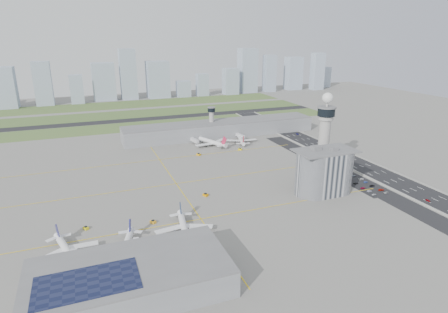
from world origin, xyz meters
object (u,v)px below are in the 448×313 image
object	(u,v)px
control_tower	(325,131)
car_lot_8	(372,186)
tug_0	(86,228)
car_lot_6	(386,192)
airplane_near_a	(67,247)
car_hw_4	(265,124)
car_lot_9	(366,182)
jet_bridge_near_1	(136,257)
jet_bridge_far_0	(192,140)
car_hw_2	(297,134)
car_lot_10	(361,179)
car_lot_11	(353,176)
car_lot_2	(363,188)
car_hw_0	(428,200)
tug_4	(199,154)
car_lot_3	(356,183)
secondary_tower	(212,119)
airplane_near_b	(125,244)
jet_bridge_far_1	(237,136)
jet_bridge_near_2	(195,245)
airplane_far_b	(241,137)
car_lot_1	(369,191)
car_lot_7	(381,190)
admin_building	(324,172)
airplane_far_a	(211,139)
tug_3	(206,195)
tug_2	(153,222)
airplane_near_c	(184,224)
car_lot_4	(346,179)
car_lot_0	(374,194)
car_lot_5	(343,177)
tug_5	(240,149)

from	to	relation	value
control_tower	car_lot_8	distance (m)	52.66
tug_0	car_lot_6	bearing A→B (deg)	144.51
airplane_near_a	car_hw_4	size ratio (longest dim) A/B	9.80
car_lot_9	jet_bridge_near_1	bearing A→B (deg)	95.40
jet_bridge_far_0	car_hw_2	bearing A→B (deg)	75.32
car_lot_10	car_lot_11	distance (m)	7.43
car_lot_2	car_hw_0	bearing A→B (deg)	-150.29
control_tower	car_hw_4	xyz separation A→B (m)	(36.66, 169.71, -34.40)
tug_4	car_lot_2	distance (m)	145.50
car_lot_3	car_lot_6	distance (m)	22.95
secondary_tower	airplane_near_b	bearing A→B (deg)	-120.06
jet_bridge_far_1	car_lot_9	xyz separation A→B (m)	(40.51, -151.14, -2.27)
control_tower	jet_bridge_near_2	size ratio (longest dim) A/B	4.61
car_hw_2	airplane_far_b	bearing A→B (deg)	-168.41
car_lot_1	car_lot_7	distance (m)	9.46
admin_building	airplane_far_a	distance (m)	143.60
car_lot_1	car_lot_11	bearing A→B (deg)	-16.98
jet_bridge_near_2	tug_3	distance (m)	67.47
jet_bridge_near_2	tug_2	world-z (taller)	jet_bridge_near_2
airplane_near_c	car_hw_0	world-z (taller)	airplane_near_c
jet_bridge_far_1	car_lot_4	distance (m)	144.78
car_hw_2	car_lot_10	bearing A→B (deg)	-94.63
jet_bridge_far_1	car_hw_0	distance (m)	200.31
secondary_tower	airplane_far_a	bearing A→B (deg)	-110.87
tug_4	car_lot_10	xyz separation A→B (m)	(97.70, -102.09, -0.46)
secondary_tower	jet_bridge_far_0	xyz separation A→B (m)	(-28.00, -18.00, -15.95)
car_lot_3	car_lot_4	size ratio (longest dim) A/B	1.27
tug_2	tug_3	size ratio (longest dim) A/B	0.94
car_lot_0	car_lot_5	size ratio (longest dim) A/B	0.94
tug_0	car_lot_6	distance (m)	198.22
jet_bridge_near_2	car_lot_0	size ratio (longest dim) A/B	4.15
admin_building	car_lot_7	world-z (taller)	admin_building
airplane_far_a	car_lot_2	size ratio (longest dim) A/B	11.06
car_lot_6	car_hw_2	xyz separation A→B (m)	(28.52, 162.13, 0.02)
airplane_near_c	car_lot_8	xyz separation A→B (m)	(145.47, 15.92, -4.76)
control_tower	secondary_tower	xyz separation A→B (m)	(-42.00, 142.00, -16.24)
car_lot_11	tug_5	bearing A→B (deg)	27.02
jet_bridge_near_2	jet_bridge_far_1	size ratio (longest dim) A/B	1.00
car_lot_6	car_lot_7	distance (m)	4.96
jet_bridge_far_1	tug_3	bearing A→B (deg)	-41.01
car_lot_8	airplane_far_a	bearing A→B (deg)	28.79
control_tower	tug_0	world-z (taller)	control_tower
car_lot_9	tug_0	bearing A→B (deg)	81.68
airplane_far_b	car_hw_2	distance (m)	71.62
tug_5	car_lot_8	world-z (taller)	tug_5
car_lot_7	control_tower	bearing A→B (deg)	24.20
car_lot_2	car_lot_10	distance (m)	18.25
airplane_near_b	car_lot_2	distance (m)	171.35
car_lot_8	jet_bridge_far_1	bearing A→B (deg)	15.52
airplane_far_b	car_lot_8	bearing A→B (deg)	-148.31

